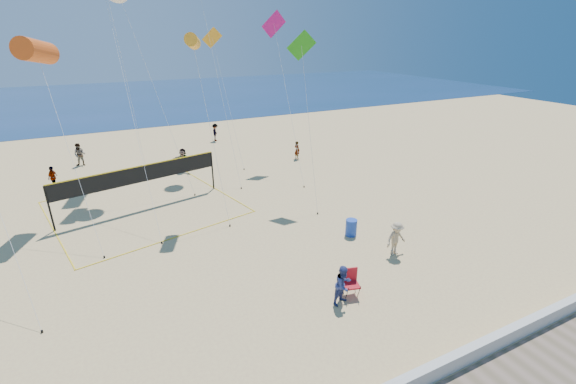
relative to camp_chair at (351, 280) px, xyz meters
name	(u,v)px	position (x,y,z in m)	size (l,w,h in m)	color
ground	(286,351)	(-3.70, -1.64, -0.66)	(120.00, 120.00, 0.00)	tan
ocean	(124,98)	(-3.70, 60.36, -0.64)	(140.00, 50.00, 0.03)	navy
bystander_a	(343,285)	(-0.58, -0.32, 0.18)	(0.81, 0.63, 1.67)	navy
bystander_b	(396,239)	(3.75, 1.63, 0.19)	(1.10, 0.63, 1.70)	tan
far_person_0	(53,177)	(-11.58, 18.83, 0.13)	(0.93, 0.39, 1.58)	gray
far_person_1	(183,160)	(-2.75, 18.47, 0.25)	(1.68, 0.54, 1.81)	gray
far_person_2	(297,150)	(6.62, 17.42, 0.11)	(0.56, 0.37, 1.54)	gray
far_person_3	(80,155)	(-9.93, 23.56, 0.26)	(0.90, 0.70, 1.84)	gray
far_person_4	(215,132)	(2.11, 26.36, 0.20)	(1.11, 0.64, 1.72)	gray
camp_chair	(351,280)	(0.00, 0.00, 0.00)	(0.75, 0.88, 1.29)	#B2141E
trash_barrel	(351,227)	(2.94, 4.15, -0.21)	(0.60, 0.60, 0.89)	#1A3EA9
volleyball_net	(140,179)	(-6.47, 12.78, 1.19)	(11.92, 11.80, 2.66)	black
kite_0	(36,51)	(-10.35, 13.80, 8.44)	(2.47, 7.83, 9.85)	#D24E14
kite_2	(193,42)	(-3.01, 10.86, 8.88)	(1.19, 3.85, 10.01)	orange
kite_4	(302,54)	(3.18, 10.31, 8.18)	(1.57, 3.78, 10.16)	#239216
kite_5	(275,31)	(4.92, 17.91, 9.48)	(2.03, 7.10, 11.61)	#BA1273
kite_9	(214,45)	(1.32, 22.03, 8.42)	(1.63, 5.87, 10.47)	orange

